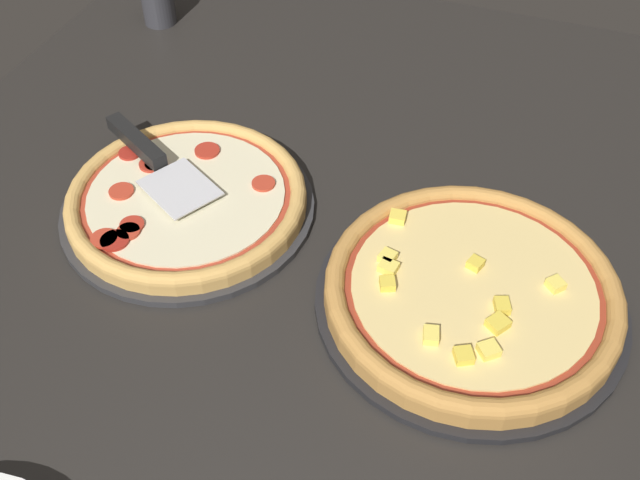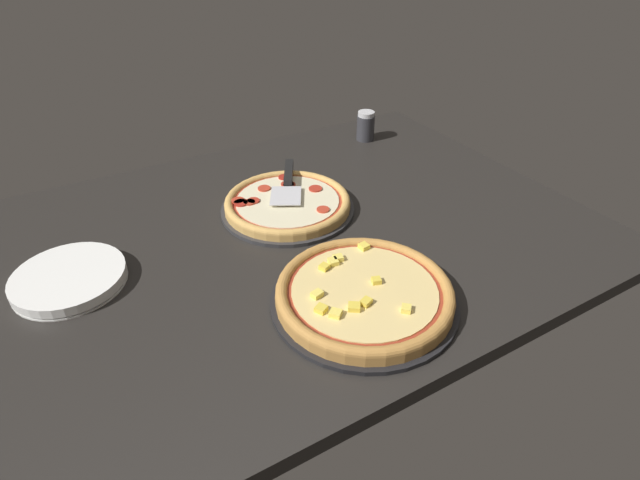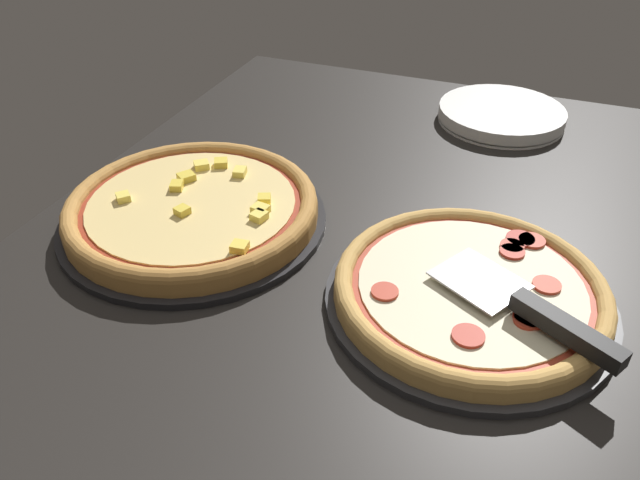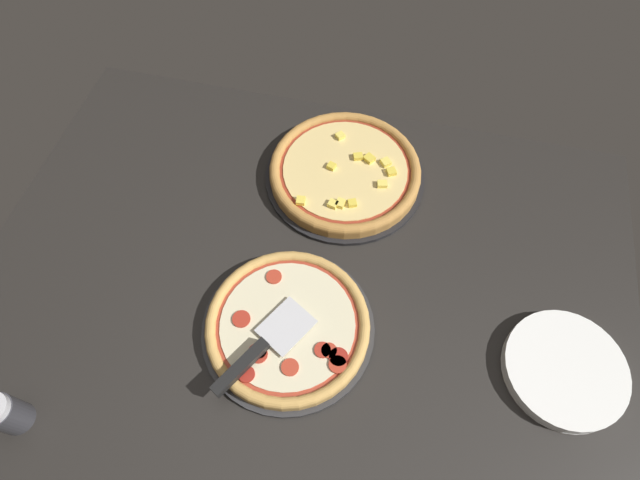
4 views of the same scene
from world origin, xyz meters
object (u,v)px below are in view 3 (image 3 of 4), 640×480
(pizza_back, at_px, (192,207))
(serving_spatula, at_px, (543,316))
(pizza_front, at_px, (472,286))
(plate_stack, at_px, (501,115))

(pizza_back, xyz_separation_m, serving_spatula, (-0.08, -0.48, 0.02))
(pizza_front, distance_m, serving_spatula, 0.10)
(serving_spatula, bearing_deg, pizza_front, 58.52)
(pizza_front, bearing_deg, serving_spatula, -121.48)
(serving_spatula, distance_m, plate_stack, 0.59)
(plate_stack, bearing_deg, pizza_front, -175.81)
(pizza_front, bearing_deg, pizza_back, 86.15)
(serving_spatula, height_order, plate_stack, serving_spatula)
(serving_spatula, bearing_deg, pizza_back, 80.86)
(pizza_front, xyz_separation_m, pizza_back, (0.03, 0.40, 0.00))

